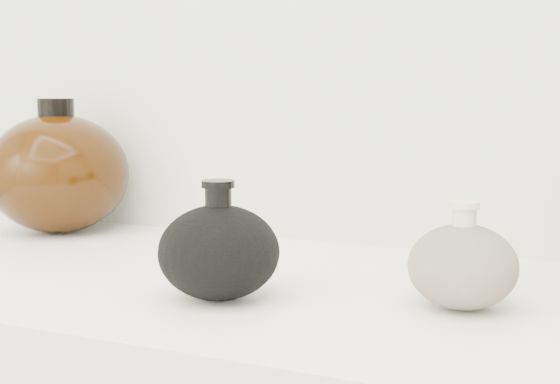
% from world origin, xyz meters
% --- Properties ---
extents(black_gourd_vase, '(0.14, 0.14, 0.13)m').
position_xyz_m(black_gourd_vase, '(-0.04, 0.86, 0.95)').
color(black_gourd_vase, black).
rests_on(black_gourd_vase, display_counter).
extents(cream_gourd_vase, '(0.13, 0.13, 0.11)m').
position_xyz_m(cream_gourd_vase, '(0.20, 0.93, 0.94)').
color(cream_gourd_vase, '#B9AF90').
rests_on(cream_gourd_vase, display_counter).
extents(left_round_pot, '(0.26, 0.26, 0.21)m').
position_xyz_m(left_round_pot, '(-0.45, 1.10, 0.99)').
color(left_round_pot, black).
rests_on(left_round_pot, display_counter).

